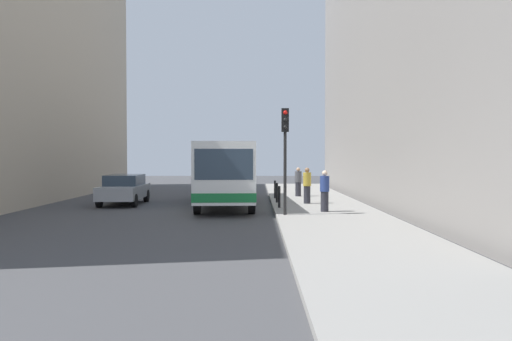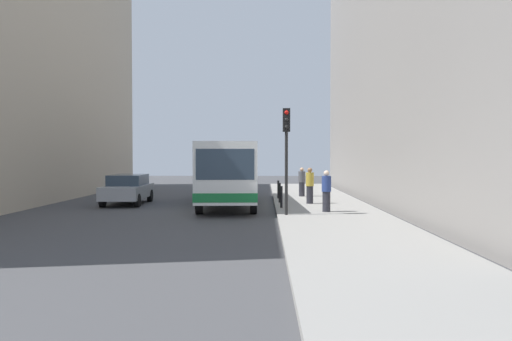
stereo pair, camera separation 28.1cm
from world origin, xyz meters
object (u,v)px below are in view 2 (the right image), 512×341
Objects in this scene: pedestrian_mid_sidewalk at (310,186)px; traffic_light at (286,141)px; car_behind_bus at (231,180)px; pedestrian_far_sidewalk at (302,182)px; bus at (229,170)px; pedestrian_near_signal at (326,191)px; car_beside_bus at (128,189)px; bollard_near at (281,197)px; bollard_far at (278,189)px; bollard_mid at (280,193)px.

traffic_light is at bearing 40.91° from pedestrian_mid_sidewalk.
pedestrian_far_sidewalk is (4.32, -5.79, 0.17)m from car_behind_bus.
pedestrian_near_signal is (4.29, -4.45, -0.74)m from bus.
car_beside_bus is 1.08× the size of traffic_light.
pedestrian_mid_sidewalk is (-0.36, 3.61, 0.02)m from pedestrian_near_signal.
bus is at bearing -45.59° from pedestrian_mid_sidewalk.
bollard_near is (2.51, -2.85, -1.10)m from bus.
bollard_far is at bearing 90.00° from bollard_near.
traffic_light is 8.14m from bollard_far.
traffic_light is 4.32× the size of bollard_near.
car_beside_bus is 9.08m from pedestrian_mid_sidewalk.
bollard_mid is (7.59, -0.63, -0.16)m from car_beside_bus.
pedestrian_mid_sidewalk reaches higher than pedestrian_far_sidewalk.
bus reaches higher than bollard_mid.
bollard_mid is (2.97, -9.69, -0.16)m from car_behind_bus.
car_behind_bus is 11.10m from pedestrian_mid_sidewalk.
bollard_mid is 1.55m from pedestrian_mid_sidewalk.
car_beside_bus is 9.94m from traffic_light.
car_behind_bus is at bearing 112.53° from bollard_far.
pedestrian_near_signal reaches higher than car_beside_bus.
bollard_mid is 0.56× the size of pedestrian_mid_sidewalk.
car_beside_bus is 2.64× the size of pedestrian_near_signal.
traffic_light is 2.86m from pedestrian_near_signal.
bollard_far is at bearing 90.00° from bollard_mid.
bus is 3.95m from bollard_near.
bollard_mid is 4.14m from pedestrian_far_sidewalk.
bollard_far is at bearing -167.07° from pedestrian_far_sidewalk.
bollard_near is (2.97, -12.21, -0.16)m from car_behind_bus.
bollard_far is (0.00, 5.05, 0.00)m from bollard_near.
bollard_far is (0.00, 2.53, 0.00)m from bollard_mid.
pedestrian_mid_sidewalk is at bearing -64.98° from bollard_far.
car_behind_bus is 12.57m from bollard_near.
pedestrian_near_signal is at bearing -66.66° from bollard_mid.
bus reaches higher than car_beside_bus.
bollard_far is at bearing 133.05° from pedestrian_near_signal.
bollard_mid is (0.00, 2.53, 0.00)m from bollard_near.
bus is 5.32m from pedestrian_far_sidewalk.
traffic_light reaches higher than pedestrian_mid_sidewalk.
car_beside_bus is at bearing -178.79° from pedestrian_near_signal.
bollard_near is 2.49m from pedestrian_mid_sidewalk.
pedestrian_mid_sidewalk is at bearing 165.44° from bus.
bollard_far is 6.89m from pedestrian_near_signal.
bollard_mid is 1.00× the size of bollard_far.
car_behind_bus reaches higher than bollard_far.
bus is 3.52m from bollard_far.
car_beside_bus is 0.99× the size of car_behind_bus.
pedestrian_near_signal is 8.03m from pedestrian_far_sidewalk.
bus is at bearing 131.40° from bollard_near.
pedestrian_far_sidewalk is at bearing -161.07° from car_beside_bus.
traffic_light is (7.69, -5.89, 2.22)m from car_beside_bus.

